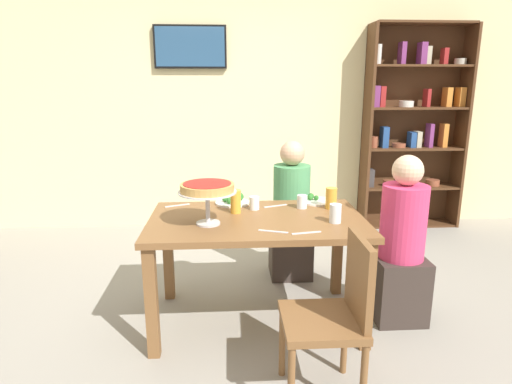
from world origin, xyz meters
TOP-DOWN VIEW (x-y plane):
  - ground_plane at (0.00, 0.00)m, footprint 12.00×12.00m
  - rear_partition at (0.00, 2.20)m, footprint 8.00×0.12m
  - dining_table at (0.00, 0.00)m, footprint 1.40×0.86m
  - bookshelf at (1.86, 2.02)m, footprint 1.10×0.30m
  - television at (-0.56, 2.11)m, footprint 0.76×0.05m
  - diner_far_right at (0.33, 0.72)m, footprint 0.34×0.34m
  - diner_head_east at (0.97, -0.02)m, footprint 0.34×0.34m
  - chair_near_right at (0.35, -0.77)m, footprint 0.40×0.40m
  - deep_dish_pizza_stand at (-0.31, -0.11)m, footprint 0.36×0.36m
  - salad_plate_near_diner at (0.46, 0.36)m, footprint 0.24×0.24m
  - salad_plate_far_diner at (-0.15, 0.36)m, footprint 0.25×0.25m
  - beer_glass_amber_tall at (0.53, 0.19)m, footprint 0.08×0.08m
  - beer_glass_amber_short at (-0.14, 0.13)m, footprint 0.07×0.07m
  - water_glass_clear_near at (0.33, 0.21)m, footprint 0.07×0.07m
  - water_glass_clear_far at (-0.01, 0.20)m, footprint 0.07×0.07m
  - water_glass_clear_spare at (0.49, -0.12)m, footprint 0.07×0.07m
  - cutlery_fork_near at (0.15, 0.27)m, footprint 0.17×0.08m
  - cutlery_knife_near at (0.27, -0.31)m, footprint 0.18×0.05m
  - cutlery_fork_far at (-0.55, 0.33)m, footprint 0.17×0.08m
  - cutlery_knife_far at (0.08, -0.28)m, footprint 0.18×0.07m

SIDE VIEW (x-z plane):
  - ground_plane at x=0.00m, z-range 0.00..0.00m
  - chair_near_right at x=0.35m, z-range 0.05..0.92m
  - diner_far_right at x=0.33m, z-range -0.08..1.07m
  - diner_head_east at x=0.97m, z-range -0.08..1.07m
  - dining_table at x=0.00m, z-range 0.27..1.01m
  - cutlery_fork_near at x=0.15m, z-range 0.74..0.74m
  - cutlery_knife_near at x=0.27m, z-range 0.74..0.74m
  - cutlery_fork_far at x=-0.55m, z-range 0.74..0.74m
  - cutlery_knife_far at x=0.08m, z-range 0.74..0.74m
  - salad_plate_near_diner at x=0.46m, z-range 0.72..0.78m
  - salad_plate_far_diner at x=-0.15m, z-range 0.72..0.79m
  - water_glass_clear_far at x=-0.01m, z-range 0.74..0.83m
  - water_glass_clear_near at x=0.33m, z-range 0.74..0.83m
  - water_glass_clear_spare at x=0.49m, z-range 0.74..0.86m
  - beer_glass_amber_tall at x=0.53m, z-range 0.74..0.89m
  - beer_glass_amber_short at x=-0.14m, z-range 0.74..0.90m
  - deep_dish_pizza_stand at x=-0.31m, z-range 0.83..1.09m
  - bookshelf at x=1.86m, z-range 0.03..2.24m
  - rear_partition at x=0.00m, z-range 0.00..2.80m
  - television at x=-0.56m, z-range 1.74..2.18m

